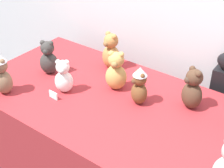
{
  "coord_description": "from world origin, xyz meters",
  "views": [
    {
      "loc": [
        1.01,
        -1.13,
        2.02
      ],
      "look_at": [
        0.0,
        0.25,
        0.92
      ],
      "focal_mm": 53.1,
      "sensor_mm": 36.0,
      "label": 1
    }
  ],
  "objects_px": {
    "teddy_bear_chestnut": "(139,86)",
    "teddy_bear_mocha": "(1,74)",
    "teddy_bear_honey": "(116,72)",
    "teddy_bear_charcoal": "(48,58)",
    "teddy_bear_snow": "(64,77)",
    "teddy_bear_cocoa": "(192,90)",
    "display_table": "(112,146)",
    "teddy_bear_caramel": "(111,52)"
  },
  "relations": [
    {
      "from": "teddy_bear_mocha",
      "to": "teddy_bear_chestnut",
      "type": "height_order",
      "value": "teddy_bear_mocha"
    },
    {
      "from": "teddy_bear_cocoa",
      "to": "teddy_bear_snow",
      "type": "bearing_deg",
      "value": -122.48
    },
    {
      "from": "teddy_bear_honey",
      "to": "display_table",
      "type": "bearing_deg",
      "value": -87.17
    },
    {
      "from": "teddy_bear_caramel",
      "to": "teddy_bear_charcoal",
      "type": "distance_m",
      "value": 0.45
    },
    {
      "from": "teddy_bear_honey",
      "to": "teddy_bear_mocha",
      "type": "bearing_deg",
      "value": -162.3
    },
    {
      "from": "teddy_bear_cocoa",
      "to": "teddy_bear_charcoal",
      "type": "bearing_deg",
      "value": -134.04
    },
    {
      "from": "teddy_bear_caramel",
      "to": "teddy_bear_charcoal",
      "type": "height_order",
      "value": "teddy_bear_caramel"
    },
    {
      "from": "teddy_bear_cocoa",
      "to": "teddy_bear_honey",
      "type": "height_order",
      "value": "teddy_bear_honey"
    },
    {
      "from": "display_table",
      "to": "teddy_bear_chestnut",
      "type": "distance_m",
      "value": 0.55
    },
    {
      "from": "teddy_bear_caramel",
      "to": "teddy_bear_honey",
      "type": "relative_size",
      "value": 1.0
    },
    {
      "from": "teddy_bear_mocha",
      "to": "teddy_bear_honey",
      "type": "relative_size",
      "value": 1.06
    },
    {
      "from": "teddy_bear_honey",
      "to": "teddy_bear_charcoal",
      "type": "xyz_separation_m",
      "value": [
        -0.5,
        -0.12,
        -0.01
      ]
    },
    {
      "from": "teddy_bear_cocoa",
      "to": "teddy_bear_mocha",
      "type": "bearing_deg",
      "value": -117.89
    },
    {
      "from": "teddy_bear_chestnut",
      "to": "teddy_bear_charcoal",
      "type": "distance_m",
      "value": 0.71
    },
    {
      "from": "teddy_bear_snow",
      "to": "teddy_bear_caramel",
      "type": "bearing_deg",
      "value": 50.61
    },
    {
      "from": "teddy_bear_cocoa",
      "to": "teddy_bear_chestnut",
      "type": "relative_size",
      "value": 1.06
    },
    {
      "from": "display_table",
      "to": "teddy_bear_cocoa",
      "type": "relative_size",
      "value": 7.0
    },
    {
      "from": "teddy_bear_honey",
      "to": "teddy_bear_chestnut",
      "type": "distance_m",
      "value": 0.21
    },
    {
      "from": "teddy_bear_chestnut",
      "to": "teddy_bear_honey",
      "type": "bearing_deg",
      "value": -162.94
    },
    {
      "from": "teddy_bear_cocoa",
      "to": "teddy_bear_charcoal",
      "type": "relative_size",
      "value": 1.06
    },
    {
      "from": "teddy_bear_cocoa",
      "to": "teddy_bear_mocha",
      "type": "height_order",
      "value": "teddy_bear_mocha"
    },
    {
      "from": "display_table",
      "to": "teddy_bear_caramel",
      "type": "distance_m",
      "value": 0.67
    },
    {
      "from": "display_table",
      "to": "teddy_bear_snow",
      "type": "xyz_separation_m",
      "value": [
        -0.31,
        -0.1,
        0.51
      ]
    },
    {
      "from": "display_table",
      "to": "teddy_bear_charcoal",
      "type": "xyz_separation_m",
      "value": [
        -0.56,
        0.01,
        0.52
      ]
    },
    {
      "from": "display_table",
      "to": "teddy_bear_caramel",
      "type": "relative_size",
      "value": 6.82
    },
    {
      "from": "teddy_bear_charcoal",
      "to": "teddy_bear_mocha",
      "type": "bearing_deg",
      "value": -127.18
    },
    {
      "from": "teddy_bear_honey",
      "to": "teddy_bear_charcoal",
      "type": "distance_m",
      "value": 0.51
    },
    {
      "from": "teddy_bear_mocha",
      "to": "teddy_bear_honey",
      "type": "bearing_deg",
      "value": 39.58
    },
    {
      "from": "teddy_bear_mocha",
      "to": "teddy_bear_honey",
      "type": "distance_m",
      "value": 0.73
    },
    {
      "from": "teddy_bear_mocha",
      "to": "teddy_bear_honey",
      "type": "height_order",
      "value": "teddy_bear_mocha"
    },
    {
      "from": "teddy_bear_charcoal",
      "to": "teddy_bear_cocoa",
      "type": "bearing_deg",
      "value": -15.27
    },
    {
      "from": "teddy_bear_caramel",
      "to": "teddy_bear_snow",
      "type": "bearing_deg",
      "value": -83.8
    },
    {
      "from": "teddy_bear_snow",
      "to": "teddy_bear_charcoal",
      "type": "relative_size",
      "value": 0.92
    },
    {
      "from": "teddy_bear_cocoa",
      "to": "teddy_bear_charcoal",
      "type": "height_order",
      "value": "teddy_bear_cocoa"
    },
    {
      "from": "teddy_bear_honey",
      "to": "teddy_bear_caramel",
      "type": "bearing_deg",
      "value": 110.6
    },
    {
      "from": "display_table",
      "to": "teddy_bear_mocha",
      "type": "height_order",
      "value": "teddy_bear_mocha"
    },
    {
      "from": "display_table",
      "to": "teddy_bear_caramel",
      "type": "bearing_deg",
      "value": 127.38
    },
    {
      "from": "teddy_bear_cocoa",
      "to": "teddy_bear_caramel",
      "type": "bearing_deg",
      "value": -155.29
    },
    {
      "from": "teddy_bear_honey",
      "to": "teddy_bear_charcoal",
      "type": "relative_size",
      "value": 1.08
    },
    {
      "from": "display_table",
      "to": "teddy_bear_mocha",
      "type": "bearing_deg",
      "value": -150.59
    },
    {
      "from": "teddy_bear_chestnut",
      "to": "teddy_bear_mocha",
      "type": "bearing_deg",
      "value": -121.03
    },
    {
      "from": "teddy_bear_cocoa",
      "to": "teddy_bear_honey",
      "type": "distance_m",
      "value": 0.5
    }
  ]
}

